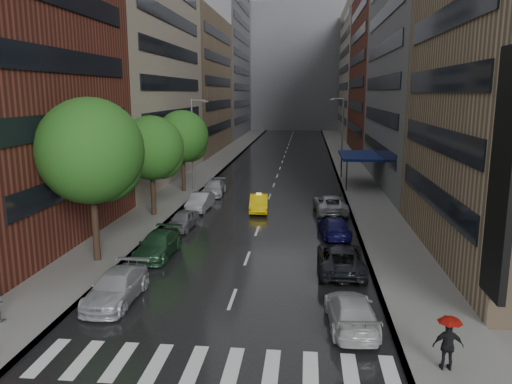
{
  "coord_description": "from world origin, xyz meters",
  "views": [
    {
      "loc": [
        3.4,
        -18.16,
        9.74
      ],
      "look_at": [
        0.0,
        15.22,
        3.0
      ],
      "focal_mm": 35.0,
      "sensor_mm": 36.0,
      "label": 1
    }
  ],
  "objects": [
    {
      "name": "crosswalk",
      "position": [
        0.2,
        -2.0,
        0.01
      ],
      "size": [
        13.15,
        2.8,
        0.01
      ],
      "color": "silver",
      "rests_on": "ground"
    },
    {
      "name": "sidewalk_right",
      "position": [
        9.0,
        50.0,
        0.07
      ],
      "size": [
        4.0,
        140.0,
        0.15
      ],
      "primitive_type": "cube",
      "color": "gray",
      "rests_on": "ground"
    },
    {
      "name": "building_far",
      "position": [
        0.0,
        118.0,
        16.0
      ],
      "size": [
        40.0,
        14.0,
        32.0
      ],
      "primitive_type": "cube",
      "color": "slate",
      "rests_on": "ground"
    },
    {
      "name": "awning",
      "position": [
        8.98,
        35.0,
        3.13
      ],
      "size": [
        4.0,
        8.0,
        3.12
      ],
      "color": "navy",
      "rests_on": "sidewalk_right"
    },
    {
      "name": "ped_red_umbrella",
      "position": [
        8.46,
        -1.56,
        1.33
      ],
      "size": [
        1.05,
        0.82,
        2.01
      ],
      "color": "black",
      "rests_on": "sidewalk_right"
    },
    {
      "name": "tree_far",
      "position": [
        -8.6,
        29.24,
        5.51
      ],
      "size": [
        5.05,
        5.05,
        8.05
      ],
      "color": "#382619",
      "rests_on": "ground"
    },
    {
      "name": "parked_cars_right",
      "position": [
        5.4,
        12.41,
        0.73
      ],
      "size": [
        2.88,
        25.61,
        1.51
      ],
      "color": "#B9B9B9",
      "rests_on": "ground"
    },
    {
      "name": "buildings_left",
      "position": [
        -15.0,
        58.79,
        15.99
      ],
      "size": [
        8.0,
        108.0,
        38.0
      ],
      "color": "maroon",
      "rests_on": "ground"
    },
    {
      "name": "buildings_right",
      "position": [
        15.0,
        56.7,
        15.03
      ],
      "size": [
        8.05,
        109.1,
        36.0
      ],
      "color": "#937A5B",
      "rests_on": "ground"
    },
    {
      "name": "tree_mid",
      "position": [
        -8.6,
        19.43,
        5.46
      ],
      "size": [
        5.01,
        5.01,
        7.98
      ],
      "color": "#382619",
      "rests_on": "ground"
    },
    {
      "name": "taxi",
      "position": [
        -0.46,
        22.05,
        0.7
      ],
      "size": [
        1.76,
        4.32,
        1.39
      ],
      "primitive_type": "imported",
      "rotation": [
        0.0,
        0.0,
        0.07
      ],
      "color": "yellow",
      "rests_on": "ground"
    },
    {
      "name": "tree_near",
      "position": [
        -8.6,
        8.46,
        6.5
      ],
      "size": [
        5.96,
        5.96,
        9.5
      ],
      "color": "#382619",
      "rests_on": "ground"
    },
    {
      "name": "parked_cars_left",
      "position": [
        -5.4,
        15.13,
        0.7
      ],
      "size": [
        2.13,
        29.93,
        1.44
      ],
      "color": "#A4A3A9",
      "rests_on": "ground"
    },
    {
      "name": "ground",
      "position": [
        0.0,
        0.0,
        0.0
      ],
      "size": [
        220.0,
        220.0,
        0.0
      ],
      "primitive_type": "plane",
      "color": "gray",
      "rests_on": "ground"
    },
    {
      "name": "street_lamp_right",
      "position": [
        7.72,
        45.0,
        4.89
      ],
      "size": [
        1.74,
        0.22,
        9.0
      ],
      "color": "gray",
      "rests_on": "sidewalk_right"
    },
    {
      "name": "street_lamp_left",
      "position": [
        -7.72,
        30.0,
        4.89
      ],
      "size": [
        1.74,
        0.22,
        9.0
      ],
      "color": "gray",
      "rests_on": "sidewalk_left"
    },
    {
      "name": "road",
      "position": [
        0.0,
        50.0,
        0.01
      ],
      "size": [
        14.0,
        140.0,
        0.01
      ],
      "primitive_type": "cube",
      "color": "black",
      "rests_on": "ground"
    },
    {
      "name": "sidewalk_left",
      "position": [
        -9.0,
        50.0,
        0.07
      ],
      "size": [
        4.0,
        140.0,
        0.15
      ],
      "primitive_type": "cube",
      "color": "gray",
      "rests_on": "ground"
    }
  ]
}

